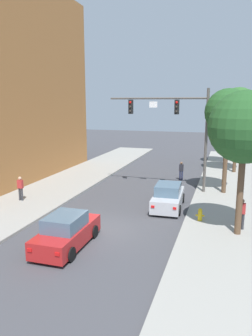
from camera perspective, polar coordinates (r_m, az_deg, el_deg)
ground_plane at (r=17.76m, az=-4.04°, el=-10.65°), size 120.00×120.00×0.00m
sidewalk_left at (r=20.87m, az=-21.06°, el=-7.78°), size 5.00×60.00×0.15m
sidewalk_right at (r=16.67m, az=17.80°, el=-12.44°), size 5.00×60.00×0.15m
traffic_signal_mast at (r=24.34m, az=8.96°, el=8.25°), size 7.36×0.38×7.50m
car_lead_silver at (r=21.10m, az=7.38°, el=-5.04°), size 2.00×4.31×1.60m
car_following_red at (r=15.73m, az=-10.33°, el=-10.98°), size 1.86×4.25×1.60m
pedestrian_sidewalk_left_walker at (r=23.06m, az=-17.97°, el=-3.21°), size 0.36×0.22×1.64m
pedestrian_crossing_road at (r=28.60m, az=9.62°, el=-0.35°), size 0.36×0.22×1.64m
pedestrian_sidewalk_right_walker at (r=18.07m, az=19.54°, el=-7.32°), size 0.36×0.22×1.64m
fire_hydrant at (r=18.87m, az=12.81°, el=-7.93°), size 0.48×0.24×0.72m
street_tree_nearest at (r=16.53m, az=20.04°, el=6.62°), size 3.48×3.48×7.10m
street_tree_second at (r=24.27m, az=17.44°, el=9.21°), size 3.29×3.29×7.49m
street_tree_third at (r=32.07m, az=19.01°, el=9.98°), size 3.56×3.56×7.88m
street_tree_farthest at (r=36.57m, az=17.31°, el=8.38°), size 3.17×3.17×6.53m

